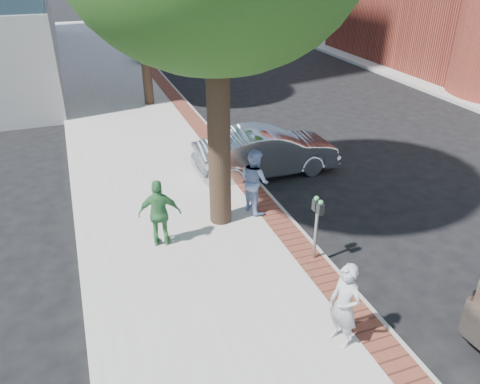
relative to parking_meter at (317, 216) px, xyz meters
name	(u,v)px	position (x,y,z in m)	size (l,w,h in m)	color
ground	(274,263)	(-0.79, 0.30, -1.21)	(120.00, 120.00, 0.00)	black
sidewalk	(142,141)	(-2.29, 8.30, -1.13)	(5.00, 60.00, 0.15)	#9E9991
brick_strip	(203,131)	(-0.09, 8.30, -1.05)	(0.60, 60.00, 0.01)	brown
curb	(212,132)	(0.26, 8.30, -1.13)	(0.10, 60.00, 0.15)	gray
signal_near	(139,18)	(0.11, 22.30, 1.05)	(0.70, 0.15, 3.80)	black
signal_far	(314,10)	(11.71, 22.30, 1.05)	(0.70, 0.15, 3.80)	black
parking_meter	(317,216)	(0.00, 0.00, 0.00)	(0.12, 0.32, 1.47)	gray
person_gray	(345,306)	(-0.72, -2.29, -0.27)	(0.57, 0.38, 1.57)	#A7A7AC
person_officer	(255,181)	(-0.44, 2.37, -0.23)	(0.80, 0.63, 1.65)	#849CCC
person_green	(160,213)	(-2.95, 1.66, -0.26)	(0.93, 0.39, 1.59)	#397E42
sedan_silver	(266,151)	(0.81, 4.56, -0.50)	(1.49, 4.27, 1.41)	#ACB0B3
bg_car	(171,50)	(1.49, 20.40, -0.53)	(1.59, 3.96, 1.35)	black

